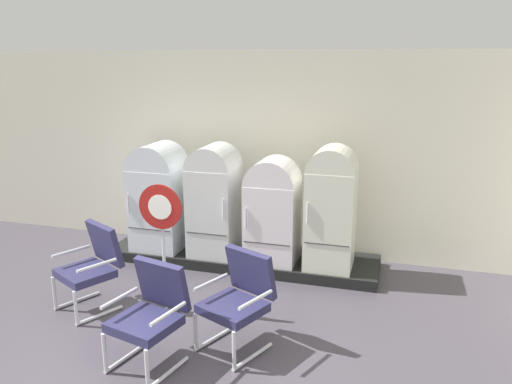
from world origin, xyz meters
TOP-DOWN VIEW (x-y plane):
  - back_wall at (0.00, 3.66)m, footprint 11.76×0.12m
  - display_plinth at (0.00, 3.02)m, footprint 3.82×0.95m
  - refrigerator_0 at (-1.21, 2.93)m, footprint 0.69×0.70m
  - refrigerator_1 at (-0.36, 2.91)m, footprint 0.63×0.68m
  - refrigerator_2 at (0.48, 2.88)m, footprint 0.68×0.61m
  - refrigerator_3 at (1.25, 2.90)m, footprint 0.61×0.64m
  - armchair_left at (-1.25, 1.29)m, footprint 0.80×0.83m
  - armchair_right at (0.63, 0.98)m, footprint 0.78×0.81m
  - armchair_center at (-0.08, 0.47)m, footprint 0.72×0.76m
  - sign_stand at (-0.41, 1.41)m, footprint 0.50×0.32m

SIDE VIEW (x-z plane):
  - display_plinth at x=0.00m, z-range 0.00..0.14m
  - armchair_left at x=-1.25m, z-range 0.05..1.04m
  - armchair_right at x=0.63m, z-range 0.05..1.04m
  - armchair_center at x=-0.08m, z-range 0.05..1.04m
  - sign_stand at x=-0.41m, z-range 0.03..1.54m
  - refrigerator_2 at x=0.48m, z-range 0.18..1.60m
  - refrigerator_0 at x=-1.21m, z-range 0.19..1.71m
  - refrigerator_1 at x=-0.36m, z-range 0.19..1.74m
  - refrigerator_3 at x=1.25m, z-range 0.20..1.80m
  - back_wall at x=0.00m, z-range 0.01..2.95m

